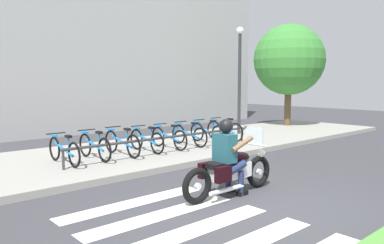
{
  "coord_description": "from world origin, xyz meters",
  "views": [
    {
      "loc": [
        -4.84,
        -3.81,
        2.09
      ],
      "look_at": [
        0.97,
        2.74,
        1.17
      ],
      "focal_mm": 34.91,
      "sensor_mm": 36.0,
      "label": 1
    }
  ],
  "objects_px": {
    "rider": "(228,152)",
    "bicycle_0": "(64,150)",
    "bicycle_5": "(189,135)",
    "street_lamp": "(240,71)",
    "bicycle_1": "(94,146)",
    "bicycle_4": "(169,137)",
    "bicycle_7": "(224,130)",
    "bicycle_6": "(207,132)",
    "bike_rack": "(170,138)",
    "bicycle_2": "(122,143)",
    "motorcycle": "(231,171)",
    "bicycle_3": "(146,140)",
    "tree_near_rack": "(289,60)"
  },
  "relations": [
    {
      "from": "rider",
      "to": "bicycle_0",
      "type": "bearing_deg",
      "value": 109.91
    },
    {
      "from": "bicycle_5",
      "to": "street_lamp",
      "type": "height_order",
      "value": "street_lamp"
    },
    {
      "from": "bicycle_1",
      "to": "bicycle_5",
      "type": "relative_size",
      "value": 1.01
    },
    {
      "from": "bicycle_4",
      "to": "bicycle_7",
      "type": "relative_size",
      "value": 1.01
    },
    {
      "from": "bicycle_0",
      "to": "bicycle_4",
      "type": "distance_m",
      "value": 3.17
    },
    {
      "from": "bicycle_6",
      "to": "bicycle_4",
      "type": "bearing_deg",
      "value": 179.97
    },
    {
      "from": "bicycle_5",
      "to": "bike_rack",
      "type": "relative_size",
      "value": 0.26
    },
    {
      "from": "rider",
      "to": "street_lamp",
      "type": "xyz_separation_m",
      "value": [
        5.77,
        4.79,
        1.71
      ]
    },
    {
      "from": "bicycle_2",
      "to": "street_lamp",
      "type": "bearing_deg",
      "value": 8.23
    },
    {
      "from": "motorcycle",
      "to": "bicycle_1",
      "type": "relative_size",
      "value": 1.4
    },
    {
      "from": "bicycle_1",
      "to": "bicycle_6",
      "type": "height_order",
      "value": "bicycle_6"
    },
    {
      "from": "bicycle_3",
      "to": "bike_rack",
      "type": "relative_size",
      "value": 0.26
    },
    {
      "from": "bicycle_1",
      "to": "bicycle_2",
      "type": "height_order",
      "value": "bicycle_2"
    },
    {
      "from": "tree_near_rack",
      "to": "bicycle_6",
      "type": "bearing_deg",
      "value": -169.01
    },
    {
      "from": "bicycle_2",
      "to": "bicycle_7",
      "type": "xyz_separation_m",
      "value": [
        3.97,
        -0.0,
        0.0
      ]
    },
    {
      "from": "motorcycle",
      "to": "bicycle_7",
      "type": "relative_size",
      "value": 1.4
    },
    {
      "from": "rider",
      "to": "bicycle_1",
      "type": "distance_m",
      "value": 4.04
    },
    {
      "from": "rider",
      "to": "bicycle_1",
      "type": "relative_size",
      "value": 0.89
    },
    {
      "from": "bicycle_5",
      "to": "bicycle_6",
      "type": "height_order",
      "value": "bicycle_6"
    },
    {
      "from": "bike_rack",
      "to": "bicycle_2",
      "type": "bearing_deg",
      "value": 155.01
    },
    {
      "from": "bicycle_1",
      "to": "bicycle_3",
      "type": "relative_size",
      "value": 1.02
    },
    {
      "from": "bicycle_4",
      "to": "bicycle_5",
      "type": "height_order",
      "value": "bicycle_5"
    },
    {
      "from": "street_lamp",
      "to": "bicycle_1",
      "type": "bearing_deg",
      "value": -172.78
    },
    {
      "from": "motorcycle",
      "to": "bicycle_2",
      "type": "relative_size",
      "value": 1.32
    },
    {
      "from": "bicycle_7",
      "to": "bike_rack",
      "type": "height_order",
      "value": "bicycle_7"
    },
    {
      "from": "bicycle_4",
      "to": "bicycle_6",
      "type": "relative_size",
      "value": 1.02
    },
    {
      "from": "bicycle_0",
      "to": "tree_near_rack",
      "type": "height_order",
      "value": "tree_near_rack"
    },
    {
      "from": "bicycle_2",
      "to": "bicycle_7",
      "type": "distance_m",
      "value": 3.97
    },
    {
      "from": "bicycle_4",
      "to": "bicycle_7",
      "type": "height_order",
      "value": "bicycle_7"
    },
    {
      "from": "motorcycle",
      "to": "bicycle_3",
      "type": "relative_size",
      "value": 1.43
    },
    {
      "from": "bicycle_5",
      "to": "bicycle_7",
      "type": "bearing_deg",
      "value": -0.02
    },
    {
      "from": "bicycle_1",
      "to": "tree_near_rack",
      "type": "xyz_separation_m",
      "value": [
        10.22,
        1.21,
        2.61
      ]
    },
    {
      "from": "bicycle_2",
      "to": "rider",
      "type": "bearing_deg",
      "value": -92.09
    },
    {
      "from": "bicycle_0",
      "to": "bicycle_2",
      "type": "xyz_separation_m",
      "value": [
        1.59,
        -0.0,
        0.01
      ]
    },
    {
      "from": "bicycle_0",
      "to": "bicycle_5",
      "type": "bearing_deg",
      "value": -0.01
    },
    {
      "from": "bicycle_0",
      "to": "bicycle_6",
      "type": "bearing_deg",
      "value": -0.01
    },
    {
      "from": "bicycle_3",
      "to": "street_lamp",
      "type": "bearing_deg",
      "value": 9.55
    },
    {
      "from": "tree_near_rack",
      "to": "bicycle_4",
      "type": "bearing_deg",
      "value": -171.2
    },
    {
      "from": "bicycle_6",
      "to": "bicycle_1",
      "type": "bearing_deg",
      "value": 180.0
    },
    {
      "from": "bicycle_0",
      "to": "bicycle_2",
      "type": "height_order",
      "value": "bicycle_2"
    },
    {
      "from": "bicycle_0",
      "to": "bicycle_7",
      "type": "height_order",
      "value": "bicycle_7"
    },
    {
      "from": "bicycle_0",
      "to": "bicycle_3",
      "type": "height_order",
      "value": "bicycle_3"
    },
    {
      "from": "rider",
      "to": "bicycle_0",
      "type": "xyz_separation_m",
      "value": [
        -1.44,
        3.98,
        -0.34
      ]
    },
    {
      "from": "bicycle_5",
      "to": "bike_rack",
      "type": "bearing_deg",
      "value": -155.01
    },
    {
      "from": "bicycle_0",
      "to": "bike_rack",
      "type": "xyz_separation_m",
      "value": [
        2.78,
        -0.56,
        0.09
      ]
    },
    {
      "from": "bicycle_2",
      "to": "bicycle_3",
      "type": "relative_size",
      "value": 1.08
    },
    {
      "from": "bicycle_2",
      "to": "bicycle_4",
      "type": "distance_m",
      "value": 1.59
    },
    {
      "from": "street_lamp",
      "to": "rider",
      "type": "bearing_deg",
      "value": -140.29
    },
    {
      "from": "bicycle_2",
      "to": "bicycle_5",
      "type": "relative_size",
      "value": 1.07
    },
    {
      "from": "bicycle_0",
      "to": "bicycle_2",
      "type": "relative_size",
      "value": 0.98
    }
  ]
}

